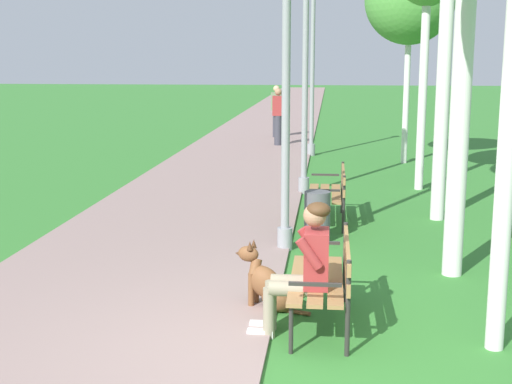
% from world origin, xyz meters
% --- Properties ---
extents(ground_plane, '(120.00, 120.00, 0.00)m').
position_xyz_m(ground_plane, '(0.00, 0.00, 0.00)').
color(ground_plane, '#33752D').
extents(paved_path, '(3.49, 60.00, 0.04)m').
position_xyz_m(paved_path, '(-1.87, 24.00, 0.02)').
color(paved_path, gray).
rests_on(paved_path, ground).
extents(park_bench_near, '(0.55, 1.50, 0.85)m').
position_xyz_m(park_bench_near, '(0.38, 0.84, 0.51)').
color(park_bench_near, olive).
rests_on(park_bench_near, ground).
extents(park_bench_mid, '(0.55, 1.50, 0.85)m').
position_xyz_m(park_bench_mid, '(0.41, 5.17, 0.51)').
color(park_bench_mid, olive).
rests_on(park_bench_mid, ground).
extents(person_seated_on_near_bench, '(0.74, 0.49, 1.25)m').
position_xyz_m(person_seated_on_near_bench, '(0.17, 0.58, 0.68)').
color(person_seated_on_near_bench, gray).
rests_on(person_seated_on_near_bench, ground).
extents(dog_brown, '(0.81, 0.43, 0.71)m').
position_xyz_m(dog_brown, '(-0.20, 1.20, 0.26)').
color(dog_brown, brown).
rests_on(dog_brown, ground).
extents(lamp_post_near, '(0.24, 0.24, 4.68)m').
position_xyz_m(lamp_post_near, '(-0.19, 3.50, 2.42)').
color(lamp_post_near, gray).
rests_on(lamp_post_near, ground).
extents(lamp_post_mid, '(0.24, 0.24, 4.57)m').
position_xyz_m(lamp_post_mid, '(-0.10, 7.51, 2.36)').
color(lamp_post_mid, gray).
rests_on(lamp_post_mid, ground).
extents(lamp_post_far, '(0.24, 0.24, 4.54)m').
position_xyz_m(lamp_post_far, '(-0.11, 12.75, 2.35)').
color(lamp_post_far, gray).
rests_on(lamp_post_far, ground).
extents(birch_tree_fifth, '(2.09, 1.97, 4.88)m').
position_xyz_m(birch_tree_fifth, '(2.16, 11.65, 3.82)').
color(birch_tree_fifth, silver).
rests_on(birch_tree_fifth, ground).
extents(litter_bin, '(0.36, 0.36, 0.70)m').
position_xyz_m(litter_bin, '(0.22, 3.99, 0.35)').
color(litter_bin, '#515156').
rests_on(litter_bin, ground).
extents(pedestrian_distant, '(0.32, 0.22, 1.65)m').
position_xyz_m(pedestrian_distant, '(-1.10, 14.56, 0.84)').
color(pedestrian_distant, '#383842').
rests_on(pedestrian_distant, ground).
extents(pedestrian_further_distant, '(0.32, 0.22, 1.65)m').
position_xyz_m(pedestrian_further_distant, '(-1.31, 16.62, 0.84)').
color(pedestrian_further_distant, '#383842').
rests_on(pedestrian_further_distant, ground).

